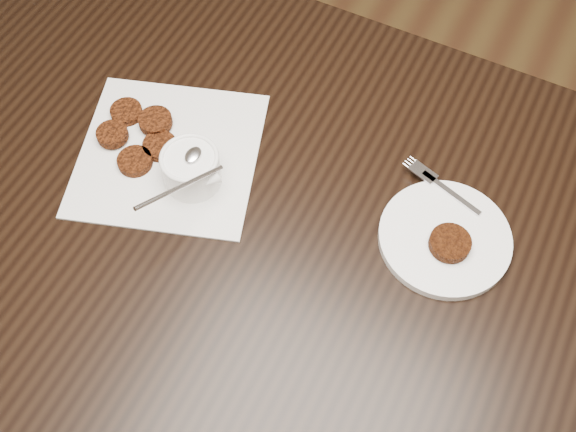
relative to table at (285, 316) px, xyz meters
The scene contains 5 objects.
table is the anchor object (origin of this frame).
napkin 0.44m from the table, behind, with size 0.29×0.29×0.00m, color silver.
sauce_ramekin 0.47m from the table, behind, with size 0.12×0.12×0.13m, color white, non-canonical shape.
patty_cluster 0.49m from the table, behind, with size 0.20×0.20×0.02m, color #63280D, non-canonical shape.
plate_with_patty 0.46m from the table, 20.76° to the left, with size 0.20×0.20×0.03m, color white, non-canonical shape.
Camera 1 is at (0.16, -0.31, 1.66)m, focal length 41.88 mm.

